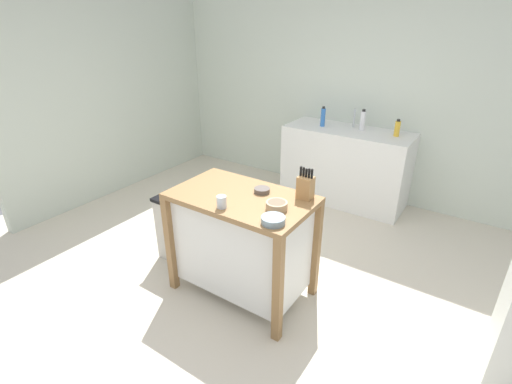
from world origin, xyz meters
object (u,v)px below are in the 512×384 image
Objects in this scene: kitchen_island at (242,240)px; knife_block at (305,187)px; bowl_ceramic_wide at (273,220)px; trash_bin at (178,228)px; drinking_cup at (222,202)px; bowl_ceramic_small at (277,205)px; bottle_hand_soap at (323,117)px; sink_faucet at (354,118)px; bowl_stoneware_deep at (262,190)px; bottle_spray_cleaner at (397,128)px; bottle_dish_soap at (363,120)px.

knife_block reaches higher than kitchen_island.
kitchen_island is 6.78× the size of bowl_ceramic_wide.
drinking_cup is at bearing -20.63° from trash_bin.
knife_block is 0.28m from bowl_ceramic_small.
drinking_cup is (-0.33, -0.19, 0.01)m from bowl_ceramic_small.
bottle_hand_soap is (-0.62, 2.11, 0.10)m from bowl_ceramic_small.
sink_faucet is at bearing 28.09° from bottle_hand_soap.
knife_block is 0.34m from bowl_stoneware_deep.
drinking_cup reaches higher than kitchen_island.
sink_faucet is (0.81, 2.18, 0.70)m from trash_bin.
bottle_hand_soap is at bearing 97.99° from kitchen_island.
trash_bin is at bearing -175.37° from bowl_stoneware_deep.
drinking_cup is 0.46× the size of bottle_spray_cleaner.
bottle_spray_cleaner is (1.34, 2.08, 0.68)m from trash_bin.
bottle_hand_soap is (-0.85, -0.07, 0.02)m from bottle_spray_cleaner.
kitchen_island is 4.47× the size of knife_block.
drinking_cup reaches higher than bowl_ceramic_small.
bowl_stoneware_deep is at bearing 4.63° from trash_bin.
drinking_cup is 2.44m from bottle_spray_cleaner.
bowl_ceramic_wide reaches higher than kitchen_island.
sink_faucet reaches higher than bowl_ceramic_small.
trash_bin is 2.18m from bottle_hand_soap.
drinking_cup is at bearing -88.65° from kitchen_island.
kitchen_island is at bearing 152.05° from bowl_ceramic_wide.
knife_block is 2.01× the size of bowl_stoneware_deep.
bottle_dish_soap is (0.94, 2.11, 0.70)m from trash_bin.
bowl_ceramic_wide is at bearing -48.21° from bowl_stoneware_deep.
sink_faucet is at bearing 169.21° from bottle_spray_cleaner.
bottle_spray_cleaner is (0.53, -0.10, -0.02)m from sink_faucet.
bottle_dish_soap is (-0.26, 2.39, 0.11)m from bowl_ceramic_wide.
knife_block reaches higher than bowl_ceramic_small.
drinking_cup reaches higher than bowl_stoneware_deep.
bowl_stoneware_deep is at bearing 75.46° from drinking_cup.
bottle_dish_soap is at bearing 94.53° from bowl_ceramic_small.
bowl_ceramic_small is (0.33, -0.04, 0.42)m from kitchen_island.
drinking_cup is at bearing -82.68° from bottle_hand_soap.
bowl_stoneware_deep is (-0.32, -0.09, -0.07)m from knife_block.
bottle_hand_soap reaches higher than knife_block.
sink_faucet is at bearing 100.79° from knife_block.
bottle_dish_soap reaches higher than drinking_cup.
bottle_dish_soap reaches higher than sink_faucet.
trash_bin is at bearing -103.66° from bottle_hand_soap.
kitchen_island is at bearing 91.35° from drinking_cup.
kitchen_island is 0.54m from bowl_ceramic_small.
bowl_ceramic_small is 0.38m from drinking_cup.
bottle_dish_soap is at bearing 86.34° from drinking_cup.
bottle_dish_soap is (-0.40, 0.03, 0.03)m from bottle_spray_cleaner.
bottle_dish_soap reaches higher than bottle_spray_cleaner.
trash_bin is 2.66× the size of bottle_hand_soap.
bowl_ceramic_wide is 2.49m from sink_faucet.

